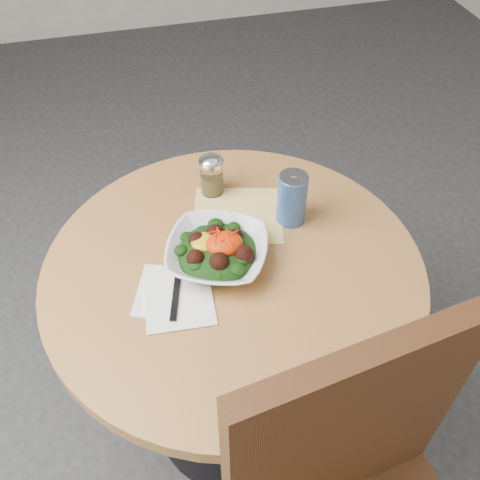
{
  "coord_description": "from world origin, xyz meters",
  "views": [
    {
      "loc": [
        -0.2,
        -0.81,
        1.69
      ],
      "look_at": [
        0.02,
        0.02,
        0.81
      ],
      "focal_mm": 40.0,
      "sensor_mm": 36.0,
      "label": 1
    }
  ],
  "objects": [
    {
      "name": "ground",
      "position": [
        0.0,
        0.0,
        0.0
      ],
      "size": [
        6.0,
        6.0,
        0.0
      ],
      "primitive_type": "plane",
      "color": "#2C2C2E",
      "rests_on": "ground"
    },
    {
      "name": "table",
      "position": [
        0.0,
        0.0,
        0.55
      ],
      "size": [
        0.9,
        0.9,
        0.75
      ],
      "color": "black",
      "rests_on": "ground"
    },
    {
      "name": "cloth_napkin",
      "position": [
        0.05,
        0.16,
        0.75
      ],
      "size": [
        0.27,
        0.26,
        0.0
      ],
      "primitive_type": "cube",
      "rotation": [
        0.0,
        0.0,
        -0.27
      ],
      "color": "#EFA00C",
      "rests_on": "table"
    },
    {
      "name": "paper_napkins",
      "position": [
        -0.15,
        -0.06,
        0.75
      ],
      "size": [
        0.19,
        0.21,
        0.0
      ],
      "color": "white",
      "rests_on": "table"
    },
    {
      "name": "salad_bowl",
      "position": [
        -0.03,
        0.02,
        0.78
      ],
      "size": [
        0.31,
        0.31,
        0.09
      ],
      "color": "white",
      "rests_on": "table"
    },
    {
      "name": "fork",
      "position": [
        -0.13,
        -0.02,
        0.76
      ],
      "size": [
        0.08,
        0.21,
        0.0
      ],
      "color": "black",
      "rests_on": "table"
    },
    {
      "name": "spice_shaker",
      "position": [
        0.01,
        0.27,
        0.81
      ],
      "size": [
        0.06,
        0.06,
        0.12
      ],
      "color": "silver",
      "rests_on": "table"
    },
    {
      "name": "beverage_can",
      "position": [
        0.18,
        0.12,
        0.82
      ],
      "size": [
        0.07,
        0.07,
        0.14
      ],
      "color": "navy",
      "rests_on": "table"
    }
  ]
}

